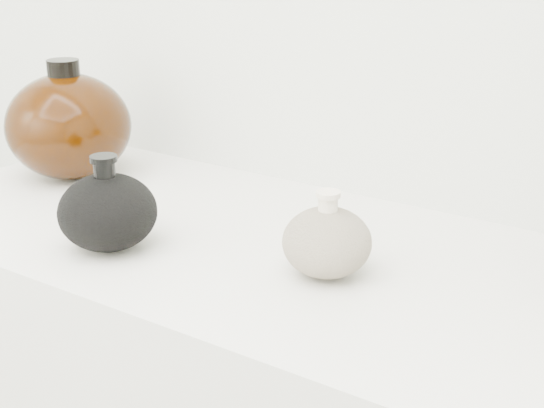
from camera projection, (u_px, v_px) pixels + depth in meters
The scene contains 3 objects.
black_gourd_vase at pixel (108, 211), 1.01m from camera, with size 0.16×0.16×0.13m.
cream_gourd_vase at pixel (327, 241), 0.94m from camera, with size 0.15×0.15×0.11m.
left_round_pot at pixel (69, 126), 1.29m from camera, with size 0.27×0.27×0.20m.
Camera 1 is at (0.52, 0.16, 1.31)m, focal length 50.00 mm.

